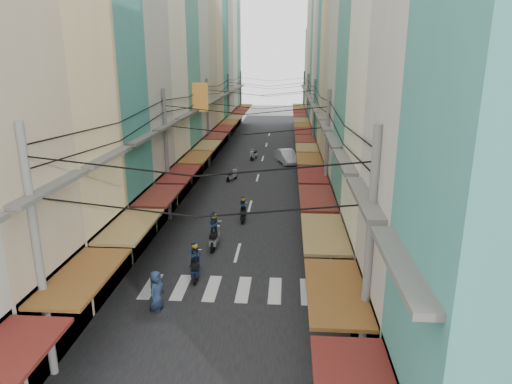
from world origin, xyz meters
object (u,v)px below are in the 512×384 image
at_px(white_car, 287,163).
at_px(market_umbrella, 365,240).
at_px(traffic_sign, 333,222).
at_px(bicycle, 362,227).

bearing_deg(white_car, market_umbrella, -99.28).
xyz_separation_m(market_umbrella, traffic_sign, (-1.21, 2.26, -0.02)).
xyz_separation_m(white_car, bicycle, (4.69, -17.67, 0.00)).
relative_size(white_car, bicycle, 3.09).
distance_m(market_umbrella, traffic_sign, 2.57).
relative_size(white_car, traffic_sign, 1.52).
bearing_deg(white_car, traffic_sign, -101.47).
bearing_deg(white_car, bicycle, -92.24).
distance_m(bicycle, market_umbrella, 8.23).
height_order(bicycle, traffic_sign, traffic_sign).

